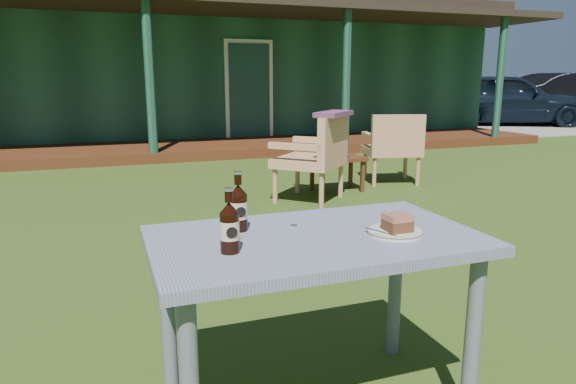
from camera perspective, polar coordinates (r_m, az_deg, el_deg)
name	(u,v)px	position (r m, az deg, el deg)	size (l,w,h in m)	color
ground	(224,270)	(3.58, -7.15, -8.59)	(80.00, 80.00, 0.00)	#334916
pavilion	(131,64)	(12.68, -17.08, 13.48)	(15.80, 8.30, 3.45)	#1A4432
gravel_strip	(515,123)	(16.30, 23.93, 7.00)	(9.00, 6.00, 0.02)	gray
car_near	(506,99)	(15.58, 23.04, 9.49)	(1.70, 4.23, 1.44)	black
car_far	(568,96)	(18.82, 28.70, 9.32)	(1.52, 4.37, 1.44)	black
cafe_table	(315,261)	(1.93, 3.05, -7.68)	(1.20, 0.70, 0.72)	slate
plate	(395,232)	(1.95, 11.76, -4.34)	(0.20, 0.20, 0.01)	silver
cake_slice	(398,222)	(1.93, 12.08, -3.32)	(0.09, 0.09, 0.06)	#4F2D19
fork	(381,232)	(1.90, 10.25, -4.41)	(0.01, 0.14, 0.00)	silver
cola_bottle_near	(239,207)	(1.93, -5.52, -1.69)	(0.07, 0.07, 0.23)	black
cola_bottle_far	(230,227)	(1.70, -6.52, -3.88)	(0.07, 0.07, 0.22)	black
bottle_cap	(294,226)	(1.99, 0.66, -3.80)	(0.03, 0.03, 0.01)	silver
armchair_left	(317,154)	(5.40, 3.21, 4.27)	(0.92, 0.92, 0.90)	tan
armchair_right	(393,145)	(6.46, 11.64, 5.18)	(0.77, 0.74, 0.86)	tan
floral_throw	(334,114)	(5.29, 5.12, 8.65)	(0.57, 0.23, 0.05)	#633358
side_table	(337,162)	(5.94, 5.50, 3.35)	(0.60, 0.40, 0.40)	#492411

